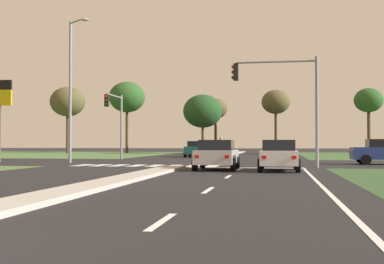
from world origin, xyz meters
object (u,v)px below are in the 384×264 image
Objects in this scene: treeline_second at (127,97)px; treeline_sixth at (369,101)px; street_lamp_second at (72,84)px; treeline_third at (216,109)px; car_red_fifth at (209,148)px; pedestrian_at_median at (221,144)px; car_silver_near at (217,154)px; treeline_near at (68,102)px; car_teal_fourth at (197,149)px; treeline_fifth at (276,102)px; car_white_third at (279,155)px; traffic_signal_far_left at (116,114)px; treeline_fourth at (203,111)px; traffic_signal_near_right at (286,92)px.

treeline_second is 32.64m from treeline_sixth.
street_lamp_second is 37.10m from treeline_third.
street_lamp_second is at bearing 75.87° from car_red_fifth.
pedestrian_at_median is at bearing -133.45° from treeline_sixth.
car_silver_near is 41.89m from treeline_sixth.
treeline_near is 20.06m from treeline_third.
car_teal_fourth is at bearing 101.53° from car_silver_near.
treeline_second is at bearing 114.63° from pedestrian_at_median.
car_silver_near is 0.50× the size of treeline_fifth.
street_lamp_second reaches higher than car_silver_near.
treeline_second is at bearing 39.08° from treeline_near.
street_lamp_second reaches higher than car_red_fifth.
traffic_signal_far_left reaches higher than car_white_third.
treeline_sixth is at bearing -4.61° from treeline_fourth.
pedestrian_at_median reaches higher than car_red_fifth.
car_white_third is 4.58m from traffic_signal_near_right.
car_white_third is (3.12, -0.49, -0.00)m from car_silver_near.
car_white_third is 0.50× the size of treeline_near.
treeline_third is (5.47, 36.69, 0.64)m from street_lamp_second.
car_silver_near is 41.54m from treeline_fourth.
pedestrian_at_median is (2.40, -9.70, 0.52)m from car_red_fifth.
car_white_third is 19.96m from traffic_signal_far_left.
car_silver_near is 3.16m from car_white_third.
treeline_fifth is at bearing 86.13° from car_silver_near.
treeline_third is at bearing 80.94° from traffic_signal_far_left.
car_red_fifth is at bearing 72.65° from traffic_signal_far_left.
street_lamp_second is 17.72m from pedestrian_at_median.
traffic_signal_far_left is 31.36m from treeline_second.
pedestrian_at_median is 28.80m from treeline_near.
treeline_fifth reaches higher than treeline_sixth.
pedestrian_at_median reaches higher than car_white_third.
treeline_sixth is at bearing 35.70° from pedestrian_at_median.
traffic_signal_far_left is (-10.02, 14.24, 2.95)m from car_silver_near.
car_red_fifth is 0.54× the size of treeline_fifth.
car_red_fifth is at bearing 103.53° from car_white_third.
treeline_second is (-18.14, 44.25, 7.12)m from car_silver_near.
car_teal_fourth is 25.90m from treeline_second.
pedestrian_at_median is (-5.74, 19.35, -2.92)m from traffic_signal_near_right.
traffic_signal_far_left is 0.70× the size of treeline_fourth.
car_white_third is at bearing -105.46° from treeline_sixth.
treeline_sixth is at bearing 70.20° from car_silver_near.
treeline_sixth is (16.25, 17.15, 5.25)m from pedestrian_at_median.
car_red_fifth is 14.02m from treeline_fifth.
traffic_signal_far_left is 26.74m from treeline_fourth.
car_white_third is 0.55× the size of treeline_sixth.
car_red_fifth is at bearing -19.77° from treeline_near.
pedestrian_at_median is at bearing 151.85° from car_teal_fourth.
treeline_sixth is (14.05, 39.04, 5.75)m from car_silver_near.
car_red_fifth is at bearing -91.01° from car_teal_fourth.
treeline_fifth is (7.58, 18.62, 5.92)m from car_teal_fourth.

